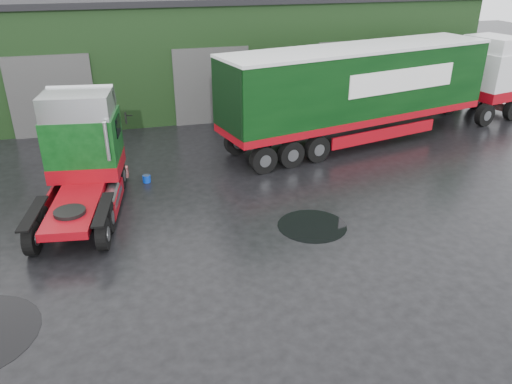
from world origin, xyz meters
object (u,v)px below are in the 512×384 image
at_px(lorry_right, 357,96).
at_px(tree_back_a, 64,7).
at_px(wash_bucket, 147,179).
at_px(warehouse, 193,46).
at_px(hero_tractor, 75,163).
at_px(tree_back_b, 269,15).

relative_size(lorry_right, tree_back_a, 1.85).
xyz_separation_m(lorry_right, tree_back_a, (-14.00, 21.00, 2.44)).
bearing_deg(tree_back_a, wash_bucket, -80.49).
xyz_separation_m(warehouse, lorry_right, (6.00, -11.00, -0.85)).
distance_m(hero_tractor, tree_back_b, 29.39).
bearing_deg(tree_back_b, warehouse, -128.66).
height_order(lorry_right, tree_back_b, tree_back_b).
distance_m(warehouse, tree_back_b, 12.82).
xyz_separation_m(hero_tractor, wash_bucket, (2.37, 2.38, -1.87)).
xyz_separation_m(tree_back_a, tree_back_b, (16.00, 0.00, -1.00)).
distance_m(wash_bucket, tree_back_a, 23.89).
xyz_separation_m(wash_bucket, tree_back_a, (-3.87, 23.12, 4.60)).
distance_m(hero_tractor, lorry_right, 13.29).
distance_m(warehouse, tree_back_a, 12.90).
bearing_deg(wash_bucket, lorry_right, 11.83).
height_order(tree_back_a, tree_back_b, tree_back_a).
bearing_deg(tree_back_a, warehouse, -51.34).
bearing_deg(hero_tractor, warehouse, 75.57).
relative_size(warehouse, lorry_right, 1.84).
relative_size(warehouse, hero_tractor, 4.98).
height_order(warehouse, wash_bucket, warehouse).
bearing_deg(warehouse, tree_back_b, 51.34).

